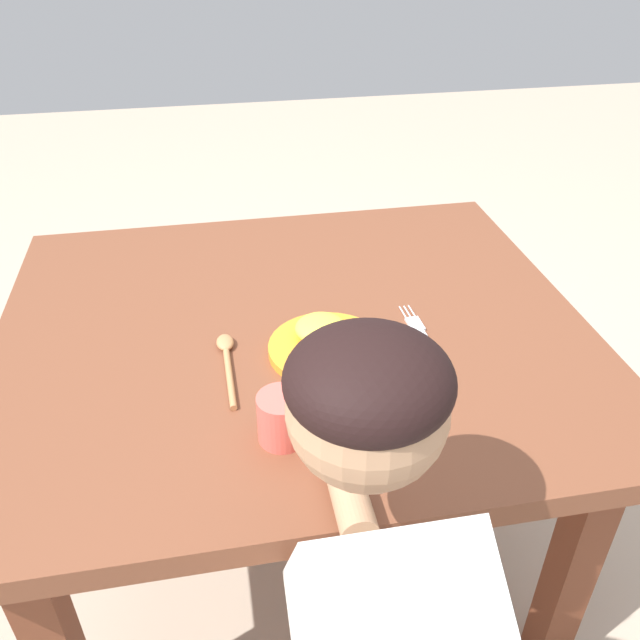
{
  "coord_description": "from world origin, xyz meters",
  "views": [
    {
      "loc": [
        -0.14,
        -1.05,
        1.39
      ],
      "look_at": [
        0.05,
        -0.02,
        0.69
      ],
      "focal_mm": 36.72,
      "sensor_mm": 36.0,
      "label": 1
    }
  ],
  "objects_px": {
    "spoon": "(227,358)",
    "drinking_cup": "(282,418)",
    "plate": "(326,343)",
    "fork": "(425,340)"
  },
  "relations": [
    {
      "from": "drinking_cup",
      "to": "plate",
      "type": "bearing_deg",
      "value": 62.72
    },
    {
      "from": "spoon",
      "to": "drinking_cup",
      "type": "relative_size",
      "value": 2.59
    },
    {
      "from": "spoon",
      "to": "drinking_cup",
      "type": "distance_m",
      "value": 0.23
    },
    {
      "from": "fork",
      "to": "spoon",
      "type": "bearing_deg",
      "value": 86.76
    },
    {
      "from": "fork",
      "to": "drinking_cup",
      "type": "distance_m",
      "value": 0.36
    },
    {
      "from": "plate",
      "to": "fork",
      "type": "height_order",
      "value": "plate"
    },
    {
      "from": "plate",
      "to": "fork",
      "type": "relative_size",
      "value": 0.98
    },
    {
      "from": "plate",
      "to": "fork",
      "type": "bearing_deg",
      "value": -2.07
    },
    {
      "from": "spoon",
      "to": "plate",
      "type": "bearing_deg",
      "value": -90.56
    },
    {
      "from": "fork",
      "to": "drinking_cup",
      "type": "xyz_separation_m",
      "value": [
        -0.3,
        -0.21,
        0.04
      ]
    }
  ]
}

